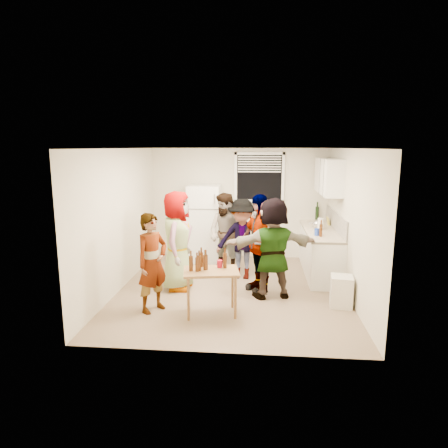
# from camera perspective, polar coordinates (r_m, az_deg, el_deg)

# --- Properties ---
(room) EXTENTS (4.00, 4.50, 2.50)m
(room) POSITION_cam_1_polar(r_m,az_deg,el_deg) (7.27, 1.14, -9.35)
(room) COLOR beige
(room) RESTS_ON ground
(window) EXTENTS (1.12, 0.10, 1.06)m
(window) POSITION_cam_1_polar(r_m,az_deg,el_deg) (9.04, 5.06, 6.64)
(window) COLOR white
(window) RESTS_ON room
(refrigerator) EXTENTS (0.70, 0.70, 1.70)m
(refrigerator) POSITION_cam_1_polar(r_m,az_deg,el_deg) (8.93, -2.78, 0.14)
(refrigerator) COLOR white
(refrigerator) RESTS_ON ground
(counter_lower) EXTENTS (0.60, 2.20, 0.86)m
(counter_lower) POSITION_cam_1_polar(r_m,az_deg,el_deg) (8.32, 13.52, -3.94)
(counter_lower) COLOR white
(counter_lower) RESTS_ON ground
(countertop) EXTENTS (0.64, 2.22, 0.04)m
(countertop) POSITION_cam_1_polar(r_m,az_deg,el_deg) (8.21, 13.66, -0.90)
(countertop) COLOR beige
(countertop) RESTS_ON counter_lower
(backsplash) EXTENTS (0.03, 2.20, 0.36)m
(backsplash) POSITION_cam_1_polar(r_m,az_deg,el_deg) (8.22, 15.69, 0.43)
(backsplash) COLOR beige
(backsplash) RESTS_ON countertop
(upper_cabinets) EXTENTS (0.34, 1.60, 0.70)m
(upper_cabinets) POSITION_cam_1_polar(r_m,az_deg,el_deg) (8.29, 14.70, 6.63)
(upper_cabinets) COLOR white
(upper_cabinets) RESTS_ON room
(kettle) EXTENTS (0.26, 0.23, 0.20)m
(kettle) POSITION_cam_1_polar(r_m,az_deg,el_deg) (8.34, 13.19, -0.57)
(kettle) COLOR silver
(kettle) RESTS_ON countertop
(paper_towel) EXTENTS (0.11, 0.11, 0.23)m
(paper_towel) POSITION_cam_1_polar(r_m,az_deg,el_deg) (8.17, 13.57, -0.81)
(paper_towel) COLOR white
(paper_towel) RESTS_ON countertop
(wine_bottle) EXTENTS (0.08, 0.08, 0.31)m
(wine_bottle) POSITION_cam_1_polar(r_m,az_deg,el_deg) (9.17, 13.10, 0.47)
(wine_bottle) COLOR black
(wine_bottle) RESTS_ON countertop
(beer_bottle_counter) EXTENTS (0.06, 0.06, 0.23)m
(beer_bottle_counter) POSITION_cam_1_polar(r_m,az_deg,el_deg) (7.57, 13.62, -1.75)
(beer_bottle_counter) COLOR #47230C
(beer_bottle_counter) RESTS_ON countertop
(blue_cup) EXTENTS (0.10, 0.10, 0.13)m
(blue_cup) POSITION_cam_1_polar(r_m,az_deg,el_deg) (7.65, 13.12, -1.60)
(blue_cup) COLOR #203DAE
(blue_cup) RESTS_ON countertop
(picture_frame) EXTENTS (0.02, 0.20, 0.16)m
(picture_frame) POSITION_cam_1_polar(r_m,az_deg,el_deg) (8.73, 14.64, 0.42)
(picture_frame) COLOR gold
(picture_frame) RESTS_ON countertop
(trash_bin) EXTENTS (0.38, 0.38, 0.50)m
(trash_bin) POSITION_cam_1_polar(r_m,az_deg,el_deg) (6.75, 16.42, -9.22)
(trash_bin) COLOR silver
(trash_bin) RESTS_ON ground
(serving_table) EXTENTS (0.91, 0.68, 0.70)m
(serving_table) POSITION_cam_1_polar(r_m,az_deg,el_deg) (6.30, -1.81, -12.68)
(serving_table) COLOR brown
(serving_table) RESTS_ON ground
(beer_bottle_table) EXTENTS (0.06, 0.06, 0.21)m
(beer_bottle_table) POSITION_cam_1_polar(r_m,az_deg,el_deg) (6.02, -3.85, -6.77)
(beer_bottle_table) COLOR #47230C
(beer_bottle_table) RESTS_ON serving_table
(red_cup) EXTENTS (0.09, 0.09, 0.11)m
(red_cup) POSITION_cam_1_polar(r_m,az_deg,el_deg) (6.19, -0.62, -6.21)
(red_cup) COLOR maroon
(red_cup) RESTS_ON serving_table
(guest_grey) EXTENTS (1.81, 0.94, 0.56)m
(guest_grey) POSITION_cam_1_polar(r_m,az_deg,el_deg) (7.39, -6.55, -9.08)
(guest_grey) COLOR gray
(guest_grey) RESTS_ON ground
(guest_stripe) EXTENTS (1.60, 1.33, 0.37)m
(guest_stripe) POSITION_cam_1_polar(r_m,az_deg,el_deg) (6.52, -9.98, -12.01)
(guest_stripe) COLOR #141933
(guest_stripe) RESTS_ON ground
(guest_back_left) EXTENTS (1.50, 1.81, 0.62)m
(guest_back_left) POSITION_cam_1_polar(r_m,az_deg,el_deg) (8.23, 0.29, -6.91)
(guest_back_left) COLOR #4F3423
(guest_back_left) RESTS_ON ground
(guest_back_right) EXTENTS (1.20, 1.67, 0.58)m
(guest_back_right) POSITION_cam_1_polar(r_m,az_deg,el_deg) (7.92, 2.56, -7.65)
(guest_back_right) COLOR #3F3F44
(guest_back_right) RESTS_ON ground
(guest_black) EXTENTS (2.01, 1.79, 0.42)m
(guest_black) POSITION_cam_1_polar(r_m,az_deg,el_deg) (7.28, 4.95, -9.39)
(guest_black) COLOR black
(guest_black) RESTS_ON ground
(guest_orange) EXTENTS (1.97, 2.06, 0.51)m
(guest_orange) POSITION_cam_1_polar(r_m,az_deg,el_deg) (7.00, 6.82, -10.26)
(guest_orange) COLOR #D58E42
(guest_orange) RESTS_ON ground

